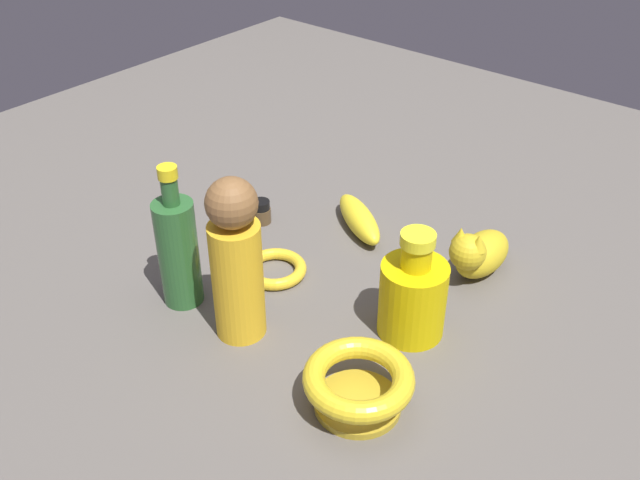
% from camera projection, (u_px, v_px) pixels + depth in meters
% --- Properties ---
extents(ground, '(2.00, 2.00, 0.00)m').
position_uv_depth(ground, '(320.00, 284.00, 1.13)').
color(ground, '#5B5651').
extents(bangle, '(0.10, 0.10, 0.02)m').
position_uv_depth(bangle, '(275.00, 269.00, 1.15)').
color(bangle, yellow).
rests_on(bangle, ground).
extents(person_figure_adult, '(0.10, 0.10, 0.25)m').
position_uv_depth(person_figure_adult, '(236.00, 261.00, 0.97)').
color(person_figure_adult, yellow).
rests_on(person_figure_adult, ground).
extents(banana, '(0.16, 0.12, 0.05)m').
position_uv_depth(banana, '(359.00, 219.00, 1.25)').
color(banana, yellow).
rests_on(banana, ground).
extents(bowl, '(0.14, 0.14, 0.06)m').
position_uv_depth(bowl, '(358.00, 383.00, 0.89)').
color(bowl, gold).
rests_on(bowl, ground).
extents(bottle_short, '(0.10, 0.10, 0.17)m').
position_uv_depth(bottle_short, '(412.00, 295.00, 1.00)').
color(bottle_short, '#DDBF08').
rests_on(bottle_short, ground).
extents(bottle_tall, '(0.06, 0.06, 0.23)m').
position_uv_depth(bottle_tall, '(178.00, 250.00, 1.05)').
color(bottle_tall, '#2B5F2D').
rests_on(bottle_tall, ground).
extents(nail_polish_jar, '(0.03, 0.03, 0.04)m').
position_uv_depth(nail_polish_jar, '(261.00, 212.00, 1.27)').
color(nail_polish_jar, brown).
rests_on(nail_polish_jar, ground).
extents(cat_figurine, '(0.07, 0.16, 0.10)m').
position_uv_depth(cat_figurine, '(479.00, 252.00, 1.13)').
color(cat_figurine, gold).
rests_on(cat_figurine, ground).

